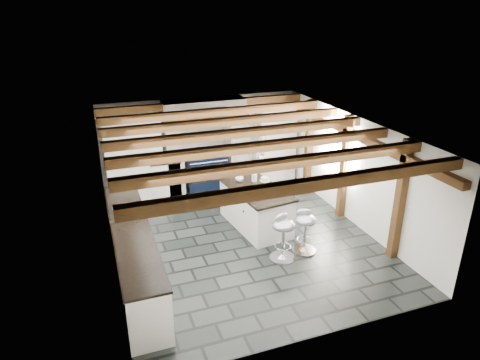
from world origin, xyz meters
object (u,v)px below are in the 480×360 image
object	(u,v)px
range_cooker	(206,172)
bar_stool_far	(283,232)
kitchen_island	(256,207)
bar_stool_near	(305,226)

from	to	relation	value
range_cooker	bar_stool_far	world-z (taller)	range_cooker
kitchen_island	bar_stool_far	world-z (taller)	kitchen_island
kitchen_island	bar_stool_near	distance (m)	1.35
range_cooker	bar_stool_near	bearing A→B (deg)	-75.08
range_cooker	kitchen_island	size ratio (longest dim) A/B	0.53
bar_stool_near	bar_stool_far	distance (m)	0.52
bar_stool_far	range_cooker	bearing A→B (deg)	79.19
kitchen_island	bar_stool_near	size ratio (longest dim) A/B	2.21
bar_stool_near	bar_stool_far	size ratio (longest dim) A/B	0.96
kitchen_island	bar_stool_near	world-z (taller)	kitchen_island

